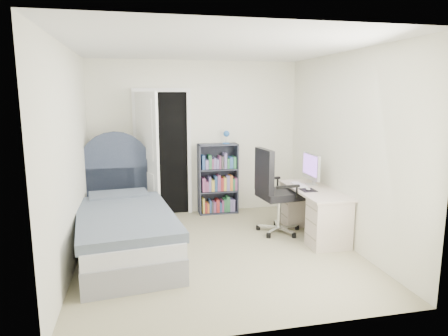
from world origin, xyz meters
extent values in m
cube|color=gray|center=(0.00, 0.00, -0.03)|extent=(3.40, 3.60, 0.05)
cube|color=white|center=(0.00, 0.00, 2.52)|extent=(3.40, 3.60, 0.05)
cube|color=white|center=(0.00, 1.82, 1.25)|extent=(3.40, 0.05, 2.50)
cube|color=white|center=(0.00, -1.82, 1.25)|extent=(3.40, 0.05, 2.50)
cube|color=white|center=(-1.72, 0.00, 1.25)|extent=(0.05, 3.60, 2.50)
cube|color=white|center=(1.72, 0.00, 1.25)|extent=(0.05, 3.60, 2.50)
cube|color=black|center=(-0.55, 1.80, 1.00)|extent=(0.80, 0.01, 2.00)
cube|color=white|center=(-0.98, 1.77, 1.00)|extent=(0.06, 0.06, 2.00)
cube|color=white|center=(-0.12, 1.77, 1.00)|extent=(0.06, 0.06, 2.00)
cube|color=white|center=(-0.55, 1.77, 2.03)|extent=(0.92, 0.06, 0.06)
cube|color=white|center=(-0.81, 1.40, 1.00)|extent=(0.32, 0.76, 2.00)
cube|color=gray|center=(-1.14, 0.17, 0.15)|extent=(1.32, 2.35, 0.29)
cube|color=silver|center=(-1.14, 0.17, 0.37)|extent=(1.30, 2.30, 0.18)
cube|color=slate|center=(-1.13, 0.06, 0.50)|extent=(1.33, 2.02, 0.11)
cube|color=slate|center=(-1.24, 0.97, 0.53)|extent=(0.85, 0.54, 0.13)
cube|color=#323A4D|center=(-1.28, 1.33, 0.45)|extent=(1.06, 0.19, 0.90)
cylinder|color=#323A4D|center=(-1.28, 1.33, 0.90)|extent=(1.06, 0.19, 1.06)
cylinder|color=tan|center=(-1.53, 1.37, 0.23)|extent=(0.03, 0.03, 0.46)
cylinder|color=tan|center=(-1.53, 1.68, 0.23)|extent=(0.03, 0.03, 0.46)
cylinder|color=tan|center=(-1.22, 1.37, 0.23)|extent=(0.03, 0.03, 0.46)
cylinder|color=tan|center=(-1.22, 1.68, 0.23)|extent=(0.03, 0.03, 0.46)
cube|color=tan|center=(-1.37, 1.53, 0.45)|extent=(0.37, 0.37, 0.03)
cube|color=tan|center=(-1.37, 1.53, 0.16)|extent=(0.33, 0.33, 0.02)
cube|color=#B24C33|center=(-1.42, 1.53, 0.48)|extent=(0.15, 0.20, 0.03)
cube|color=#3F598C|center=(-1.42, 1.53, 0.51)|extent=(0.14, 0.19, 0.03)
cube|color=#D8CC7F|center=(-1.42, 1.53, 0.54)|extent=(0.13, 0.19, 0.03)
cylinder|color=silver|center=(-0.80, 1.39, 0.01)|extent=(0.19, 0.19, 0.02)
cylinder|color=silver|center=(-0.80, 1.39, 0.65)|extent=(0.01, 0.01, 1.29)
sphere|color=silver|center=(-0.74, 1.35, 1.27)|extent=(0.07, 0.07, 0.07)
cube|color=#373B4C|center=(0.02, 1.66, 0.58)|extent=(0.02, 0.28, 1.16)
cube|color=#373B4C|center=(0.65, 1.66, 0.58)|extent=(0.02, 0.28, 1.16)
cube|color=#373B4C|center=(0.34, 1.66, 1.15)|extent=(0.65, 0.28, 0.02)
cube|color=#373B4C|center=(0.34, 1.66, 0.01)|extent=(0.65, 0.28, 0.02)
cube|color=#373B4C|center=(0.34, 1.80, 0.58)|extent=(0.65, 0.01, 1.16)
cube|color=#373B4C|center=(0.34, 1.66, 0.37)|extent=(0.61, 0.26, 0.02)
cube|color=#373B4C|center=(0.34, 1.66, 0.74)|extent=(0.61, 0.26, 0.02)
cylinder|color=#2760AB|center=(0.48, 1.66, 1.17)|extent=(0.11, 0.11, 0.02)
cylinder|color=silver|center=(0.48, 1.66, 1.25)|extent=(0.01, 0.01, 0.15)
sphere|color=#2760AB|center=(0.48, 1.63, 1.33)|extent=(0.10, 0.10, 0.10)
cube|color=#D8BF4C|center=(0.08, 1.64, 0.15)|extent=(0.04, 0.20, 0.24)
cube|color=#B23333|center=(0.12, 1.64, 0.11)|extent=(0.03, 0.20, 0.17)
cube|color=orange|center=(0.16, 1.64, 0.11)|extent=(0.03, 0.20, 0.16)
cube|color=#335999|center=(0.19, 1.64, 0.13)|extent=(0.03, 0.20, 0.21)
cube|color=#3F3F3F|center=(0.23, 1.64, 0.12)|extent=(0.03, 0.20, 0.18)
cube|color=#994C7F|center=(0.27, 1.64, 0.12)|extent=(0.04, 0.20, 0.17)
cube|color=#B23333|center=(0.32, 1.64, 0.13)|extent=(0.05, 0.20, 0.21)
cube|color=#335999|center=(0.37, 1.64, 0.11)|extent=(0.03, 0.20, 0.16)
cube|color=#994C7F|center=(0.40, 1.64, 0.13)|extent=(0.03, 0.20, 0.19)
cube|color=#337F4C|center=(0.44, 1.64, 0.14)|extent=(0.04, 0.20, 0.21)
cube|color=#337F4C|center=(0.50, 1.64, 0.15)|extent=(0.05, 0.20, 0.25)
cube|color=#7F72B2|center=(0.55, 1.64, 0.13)|extent=(0.04, 0.20, 0.21)
cube|color=#7F72B2|center=(0.59, 1.64, 0.13)|extent=(0.04, 0.20, 0.20)
cube|color=#994C7F|center=(0.09, 1.64, 0.50)|extent=(0.05, 0.20, 0.22)
cube|color=#994C7F|center=(0.14, 1.64, 0.47)|extent=(0.04, 0.20, 0.16)
cube|color=#7F72B2|center=(0.19, 1.64, 0.51)|extent=(0.04, 0.20, 0.24)
cube|color=#D8BF4C|center=(0.24, 1.64, 0.48)|extent=(0.05, 0.20, 0.18)
cube|color=#335999|center=(0.29, 1.64, 0.51)|extent=(0.04, 0.20, 0.24)
cube|color=#994C7F|center=(0.34, 1.64, 0.52)|extent=(0.05, 0.20, 0.26)
cube|color=#B23333|center=(0.39, 1.64, 0.50)|extent=(0.04, 0.20, 0.22)
cube|color=#D8BF4C|center=(0.44, 1.64, 0.50)|extent=(0.04, 0.20, 0.22)
cube|color=#7F72B2|center=(0.49, 1.64, 0.51)|extent=(0.05, 0.20, 0.24)
cube|color=orange|center=(0.54, 1.64, 0.51)|extent=(0.05, 0.20, 0.24)
cube|color=#337F4C|center=(0.59, 1.64, 0.49)|extent=(0.03, 0.20, 0.19)
cube|color=#994C7F|center=(0.64, 1.64, 0.49)|extent=(0.06, 0.20, 0.20)
cube|color=#335999|center=(0.08, 1.64, 0.88)|extent=(0.05, 0.20, 0.23)
cube|color=#7F72B2|center=(0.14, 1.64, 0.84)|extent=(0.05, 0.20, 0.15)
cube|color=#337F4C|center=(0.19, 1.64, 0.88)|extent=(0.05, 0.20, 0.23)
cube|color=#994C7F|center=(0.23, 1.64, 0.85)|extent=(0.03, 0.20, 0.16)
cube|color=#7F72B2|center=(0.27, 1.64, 0.85)|extent=(0.03, 0.20, 0.18)
cube|color=#7F72B2|center=(0.31, 1.64, 0.84)|extent=(0.05, 0.20, 0.16)
cube|color=#994C7F|center=(0.36, 1.64, 0.87)|extent=(0.02, 0.20, 0.21)
cube|color=#3F3F3F|center=(0.40, 1.64, 0.86)|extent=(0.05, 0.20, 0.20)
cube|color=#7F72B2|center=(0.45, 1.64, 0.89)|extent=(0.04, 0.20, 0.26)
cube|color=#337F4C|center=(0.49, 1.64, 0.85)|extent=(0.04, 0.20, 0.16)
cube|color=#335999|center=(0.54, 1.64, 0.86)|extent=(0.06, 0.20, 0.18)
cube|color=#337F4C|center=(0.60, 1.64, 0.86)|extent=(0.05, 0.20, 0.19)
cube|color=beige|center=(1.43, 0.31, 0.65)|extent=(0.55, 1.36, 0.03)
cube|color=beige|center=(1.43, -0.18, 0.32)|extent=(0.50, 0.36, 0.63)
cube|color=beige|center=(1.43, 0.79, 0.32)|extent=(0.50, 0.36, 0.63)
cube|color=silver|center=(1.52, 0.58, 0.67)|extent=(0.15, 0.15, 0.01)
cube|color=silver|center=(1.55, 0.58, 0.77)|extent=(0.03, 0.05, 0.20)
cube|color=silver|center=(1.50, 0.58, 0.94)|extent=(0.04, 0.51, 0.36)
cube|color=#8A52C7|center=(1.48, 0.58, 0.96)|extent=(0.00, 0.45, 0.29)
cube|color=white|center=(1.32, 0.58, 0.67)|extent=(0.12, 0.36, 0.02)
cube|color=black|center=(1.32, 0.26, 0.67)|extent=(0.20, 0.24, 0.00)
ellipsoid|color=white|center=(1.32, 0.26, 0.68)|extent=(0.05, 0.09, 0.03)
cube|color=silver|center=(1.15, 0.54, 0.07)|extent=(0.32, 0.08, 0.03)
cylinder|color=black|center=(1.30, 0.55, 0.03)|extent=(0.07, 0.07, 0.07)
cube|color=silver|center=(1.03, 0.67, 0.07)|extent=(0.11, 0.31, 0.03)
cylinder|color=black|center=(1.06, 0.81, 0.03)|extent=(0.07, 0.07, 0.07)
cube|color=silver|center=(0.87, 0.59, 0.07)|extent=(0.29, 0.19, 0.03)
cylinder|color=black|center=(0.74, 0.67, 0.03)|extent=(0.07, 0.07, 0.07)
cube|color=silver|center=(0.89, 0.42, 0.07)|extent=(0.26, 0.24, 0.03)
cylinder|color=black|center=(0.78, 0.31, 0.03)|extent=(0.07, 0.07, 0.07)
cube|color=silver|center=(1.06, 0.38, 0.07)|extent=(0.17, 0.30, 0.03)
cylinder|color=black|center=(1.13, 0.24, 0.03)|extent=(0.07, 0.07, 0.07)
cylinder|color=silver|center=(1.00, 0.52, 0.30)|extent=(0.06, 0.06, 0.47)
cube|color=black|center=(1.00, 0.52, 0.56)|extent=(0.59, 0.59, 0.10)
cube|color=black|center=(0.76, 0.49, 0.91)|extent=(0.13, 0.50, 0.61)
cube|color=black|center=(1.01, 0.23, 0.74)|extent=(0.34, 0.08, 0.03)
cube|color=black|center=(0.95, 0.80, 0.74)|extent=(0.34, 0.08, 0.03)
camera|label=1|loc=(-0.95, -4.70, 1.95)|focal=32.00mm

